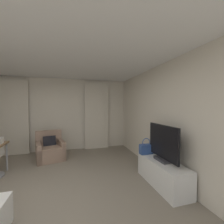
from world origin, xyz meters
The scene contains 10 objects.
ground_plane centered at (0.00, 0.00, 0.00)m, with size 12.00×12.00×0.00m, color gray.
wall_window centered at (0.00, 3.03, 1.30)m, with size 5.12×0.06×2.60m.
wall_right centered at (2.53, 0.00, 1.30)m, with size 0.06×6.12×2.60m.
ceiling centered at (0.00, 0.00, 2.63)m, with size 5.12×6.12×0.06m, color white.
curtain_left_panel centered at (-1.38, 2.90, 1.25)m, with size 0.90×0.06×2.50m.
curtain_right_panel centered at (1.38, 2.90, 1.25)m, with size 0.90×0.06×2.50m.
armchair centered at (-0.19, 2.18, 0.27)m, with size 0.94×0.99×0.83m.
tv_console centered at (2.22, -0.02, 0.25)m, with size 0.46×1.26×0.51m.
tv_flatscreen centered at (2.22, -0.04, 0.85)m, with size 0.20×0.92×0.73m.
handbag_primary centered at (2.11, 0.44, 0.63)m, with size 0.30×0.14×0.37m.
Camera 1 is at (0.45, -2.54, 1.62)m, focal length 23.24 mm.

